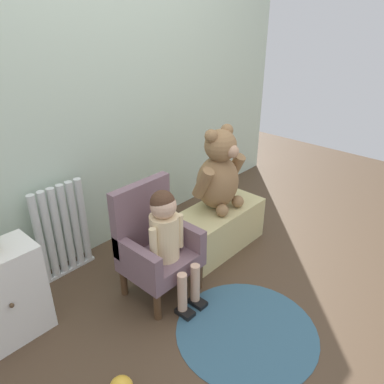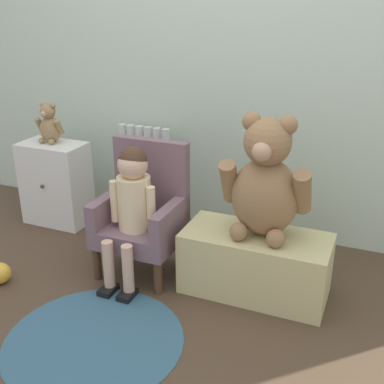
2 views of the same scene
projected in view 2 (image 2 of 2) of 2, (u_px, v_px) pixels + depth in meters
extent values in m
plane|color=#493626|center=(136.00, 338.00, 2.11)|extent=(6.00, 6.00, 0.00)
cube|color=silver|center=(233.00, 33.00, 2.72)|extent=(3.80, 0.05, 2.40)
cylinder|color=silver|center=(125.00, 169.00, 3.19)|extent=(0.05, 0.05, 0.61)
cylinder|color=silver|center=(133.00, 171.00, 3.16)|extent=(0.05, 0.05, 0.61)
cylinder|color=silver|center=(141.00, 172.00, 3.14)|extent=(0.05, 0.05, 0.61)
cylinder|color=silver|center=(150.00, 173.00, 3.12)|extent=(0.05, 0.05, 0.61)
cylinder|color=silver|center=(158.00, 174.00, 3.10)|extent=(0.05, 0.05, 0.61)
cylinder|color=silver|center=(167.00, 176.00, 3.08)|extent=(0.05, 0.05, 0.61)
cube|color=silver|center=(147.00, 216.00, 3.25)|extent=(0.37, 0.05, 0.02)
cube|color=white|center=(56.00, 183.00, 3.11)|extent=(0.41, 0.25, 0.54)
sphere|color=#4C3823|center=(42.00, 186.00, 2.99)|extent=(0.02, 0.02, 0.02)
cube|color=#745963|center=(140.00, 233.00, 2.54)|extent=(0.42, 0.37, 0.10)
cube|color=#745963|center=(152.00, 177.00, 2.57)|extent=(0.42, 0.06, 0.42)
cube|color=#745963|center=(109.00, 207.00, 2.56)|extent=(0.06, 0.37, 0.14)
cube|color=#745963|center=(170.00, 218.00, 2.43)|extent=(0.06, 0.37, 0.14)
cylinder|color=#4C331E|center=(97.00, 263.00, 2.53)|extent=(0.04, 0.04, 0.18)
cylinder|color=#4C331E|center=(158.00, 277.00, 2.40)|extent=(0.04, 0.04, 0.18)
cylinder|color=#4C331E|center=(126.00, 238.00, 2.79)|extent=(0.04, 0.04, 0.18)
cylinder|color=#4C331E|center=(183.00, 250.00, 2.66)|extent=(0.04, 0.04, 0.18)
cylinder|color=beige|center=(135.00, 203.00, 2.43)|extent=(0.17, 0.17, 0.28)
sphere|color=#D8AD8E|center=(133.00, 165.00, 2.36)|extent=(0.15, 0.15, 0.15)
sphere|color=#472D1E|center=(133.00, 161.00, 2.35)|extent=(0.14, 0.14, 0.14)
cylinder|color=#D8AD8E|center=(109.00, 264.00, 2.39)|extent=(0.06, 0.06, 0.25)
cube|color=black|center=(108.00, 290.00, 2.43)|extent=(0.07, 0.11, 0.03)
cylinder|color=#D8AD8E|center=(128.00, 269.00, 2.35)|extent=(0.06, 0.06, 0.25)
cube|color=black|center=(127.00, 295.00, 2.39)|extent=(0.07, 0.11, 0.03)
cylinder|color=beige|center=(115.00, 201.00, 2.45)|extent=(0.04, 0.04, 0.22)
cylinder|color=beige|center=(151.00, 208.00, 2.38)|extent=(0.04, 0.04, 0.22)
cube|color=#C8BC7F|center=(255.00, 263.00, 2.39)|extent=(0.72, 0.33, 0.32)
ellipsoid|color=#936D47|center=(265.00, 197.00, 2.28)|extent=(0.32, 0.28, 0.38)
sphere|color=#936D47|center=(268.00, 142.00, 2.16)|extent=(0.22, 0.22, 0.22)
sphere|color=tan|center=(262.00, 152.00, 2.08)|extent=(0.09, 0.09, 0.09)
sphere|color=#936D47|center=(252.00, 122.00, 2.17)|extent=(0.09, 0.09, 0.09)
sphere|color=#936D47|center=(288.00, 125.00, 2.11)|extent=(0.09, 0.09, 0.09)
cylinder|color=#936D47|center=(230.00, 181.00, 2.31)|extent=(0.08, 0.17, 0.23)
cylinder|color=#936D47|center=(302.00, 192.00, 2.18)|extent=(0.08, 0.17, 0.23)
sphere|color=#936D47|center=(238.00, 232.00, 2.26)|extent=(0.09, 0.09, 0.09)
sphere|color=#936D47|center=(276.00, 238.00, 2.20)|extent=(0.09, 0.09, 0.09)
ellipsoid|color=#97784E|center=(51.00, 130.00, 3.01)|extent=(0.14, 0.12, 0.16)
sphere|color=#97784E|center=(48.00, 111.00, 2.96)|extent=(0.09, 0.09, 0.09)
sphere|color=tan|center=(43.00, 114.00, 2.93)|extent=(0.04, 0.04, 0.04)
sphere|color=#97784E|center=(43.00, 105.00, 2.96)|extent=(0.04, 0.04, 0.04)
sphere|color=#97784E|center=(52.00, 106.00, 2.94)|extent=(0.04, 0.04, 0.04)
cylinder|color=#97784E|center=(40.00, 125.00, 3.02)|extent=(0.03, 0.07, 0.10)
cylinder|color=#97784E|center=(59.00, 127.00, 2.97)|extent=(0.03, 0.07, 0.10)
sphere|color=#97784E|center=(42.00, 141.00, 3.00)|extent=(0.04, 0.04, 0.04)
sphere|color=#97784E|center=(51.00, 142.00, 2.97)|extent=(0.04, 0.04, 0.04)
cylinder|color=#355B71|center=(94.00, 340.00, 2.09)|extent=(0.78, 0.78, 0.01)
sphere|color=gold|center=(0.00, 273.00, 2.50)|extent=(0.11, 0.11, 0.11)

